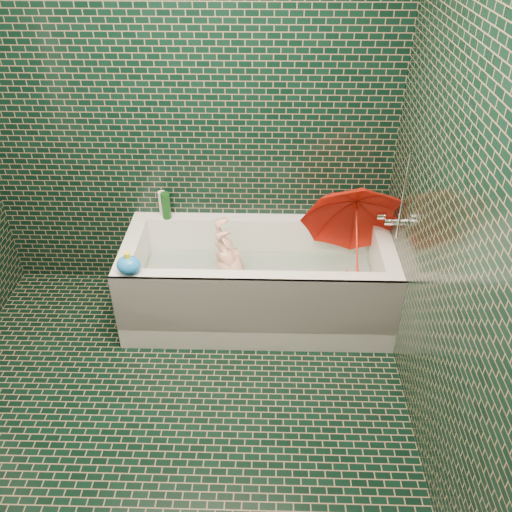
{
  "coord_description": "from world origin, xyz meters",
  "views": [
    {
      "loc": [
        0.51,
        -1.78,
        2.42
      ],
      "look_at": [
        0.44,
        0.82,
        0.6
      ],
      "focal_mm": 38.0,
      "sensor_mm": 36.0,
      "label": 1
    }
  ],
  "objects_px": {
    "umbrella": "(357,237)",
    "bath_toy": "(129,265)",
    "bathtub": "(258,288)",
    "child": "(238,279)",
    "rubber_duck": "(360,215)"
  },
  "relations": [
    {
      "from": "umbrella",
      "to": "bath_toy",
      "type": "relative_size",
      "value": 3.74
    },
    {
      "from": "bathtub",
      "to": "child",
      "type": "height_order",
      "value": "bathtub"
    },
    {
      "from": "rubber_duck",
      "to": "bath_toy",
      "type": "height_order",
      "value": "bath_toy"
    },
    {
      "from": "umbrella",
      "to": "rubber_duck",
      "type": "bearing_deg",
      "value": 92.38
    },
    {
      "from": "bathtub",
      "to": "umbrella",
      "type": "bearing_deg",
      "value": 0.27
    },
    {
      "from": "umbrella",
      "to": "bath_toy",
      "type": "xyz_separation_m",
      "value": [
        -1.34,
        -0.31,
        -0.01
      ]
    },
    {
      "from": "umbrella",
      "to": "rubber_duck",
      "type": "xyz_separation_m",
      "value": [
        0.07,
        0.32,
        -0.03
      ]
    },
    {
      "from": "child",
      "to": "bath_toy",
      "type": "bearing_deg",
      "value": -70.01
    },
    {
      "from": "bathtub",
      "to": "bath_toy",
      "type": "distance_m",
      "value": 0.89
    },
    {
      "from": "umbrella",
      "to": "bath_toy",
      "type": "height_order",
      "value": "umbrella"
    },
    {
      "from": "rubber_duck",
      "to": "umbrella",
      "type": "bearing_deg",
      "value": -80.33
    },
    {
      "from": "umbrella",
      "to": "bathtub",
      "type": "bearing_deg",
      "value": -165.74
    },
    {
      "from": "child",
      "to": "rubber_duck",
      "type": "relative_size",
      "value": 6.74
    },
    {
      "from": "bathtub",
      "to": "bath_toy",
      "type": "relative_size",
      "value": 9.7
    },
    {
      "from": "bathtub",
      "to": "child",
      "type": "bearing_deg",
      "value": -166.57
    }
  ]
}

